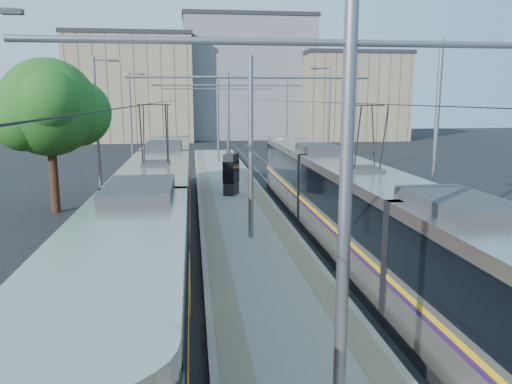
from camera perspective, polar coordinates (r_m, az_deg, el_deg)
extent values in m
plane|color=black|center=(12.63, 3.87, -16.38)|extent=(160.00, 160.00, 0.00)
cube|color=gray|center=(28.66, -2.69, -0.56)|extent=(4.00, 50.00, 0.30)
cube|color=gray|center=(28.55, -5.59, -0.33)|extent=(0.70, 50.00, 0.01)
cube|color=gray|center=(28.78, 0.19, -0.19)|extent=(0.70, 50.00, 0.01)
cube|color=gray|center=(28.68, -11.32, -1.03)|extent=(0.07, 70.00, 0.03)
cube|color=gray|center=(28.61, -8.45, -0.96)|extent=(0.07, 70.00, 0.03)
cube|color=gray|center=(29.06, 2.99, -0.68)|extent=(0.07, 70.00, 0.03)
cube|color=gray|center=(29.34, 5.75, -0.61)|extent=(0.07, 70.00, 0.03)
cube|color=black|center=(19.66, -11.04, -5.87)|extent=(2.30, 29.81, 0.40)
cube|color=#B7B3A7|center=(19.26, -11.21, -1.16)|extent=(2.40, 28.21, 2.90)
cube|color=black|center=(19.17, -11.26, 0.30)|extent=(2.43, 28.21, 1.30)
cube|color=#FBB80D|center=(19.35, -11.17, -2.32)|extent=(2.43, 28.21, 0.12)
cube|color=#B20E0A|center=(19.47, -11.11, -3.76)|extent=(2.42, 28.21, 1.10)
cube|color=#2D2D30|center=(19.01, -11.38, 3.56)|extent=(1.68, 3.00, 0.30)
cube|color=black|center=(18.19, 11.88, -7.28)|extent=(2.30, 29.97, 0.40)
cube|color=#A7A299|center=(17.76, 12.09, -2.20)|extent=(2.40, 28.37, 2.90)
cube|color=black|center=(17.66, 12.15, -0.62)|extent=(2.43, 28.37, 1.30)
cube|color=#FFB80D|center=(17.85, 12.04, -3.45)|extent=(2.43, 28.37, 0.12)
cube|color=#2F154B|center=(17.89, 12.02, -3.92)|extent=(2.43, 28.37, 0.10)
cube|color=#2D2D30|center=(17.48, 12.29, 2.92)|extent=(1.68, 3.00, 0.30)
cylinder|color=slate|center=(7.62, 10.05, -4.24)|extent=(0.20, 0.20, 7.00)
cylinder|color=slate|center=(7.41, 10.76, 16.38)|extent=(9.20, 0.10, 0.10)
cylinder|color=slate|center=(19.25, -0.60, 4.91)|extent=(0.20, 0.20, 7.00)
cylinder|color=slate|center=(19.17, -0.61, 12.97)|extent=(9.20, 0.10, 0.10)
cylinder|color=slate|center=(31.16, -3.20, 7.11)|extent=(0.20, 0.20, 7.00)
cylinder|color=slate|center=(31.11, -3.25, 12.08)|extent=(9.20, 0.10, 0.10)
cylinder|color=slate|center=(43.12, -4.37, 8.09)|extent=(0.20, 0.20, 7.00)
cylinder|color=slate|center=(43.09, -4.42, 11.68)|extent=(9.20, 0.10, 0.10)
cylinder|color=black|center=(28.05, -10.25, 10.14)|extent=(0.02, 70.00, 0.02)
cylinder|color=black|center=(28.62, 4.54, 10.29)|extent=(0.02, 70.00, 0.02)
cube|color=#2D2D30|center=(13.82, -26.12, 18.01)|extent=(0.50, 0.22, 0.12)
cylinder|color=slate|center=(29.55, -17.68, 6.82)|extent=(0.18, 0.18, 8.00)
cube|color=#2D2D30|center=(29.39, -15.93, 14.22)|extent=(0.50, 0.22, 0.12)
cylinder|color=slate|center=(45.36, -14.11, 8.19)|extent=(0.18, 0.18, 8.00)
cube|color=#2D2D30|center=(45.26, -12.91, 12.98)|extent=(0.50, 0.22, 0.12)
cylinder|color=slate|center=(21.44, 19.83, 5.41)|extent=(0.18, 0.18, 8.00)
cube|color=#2D2D30|center=(20.99, 17.72, 15.70)|extent=(0.50, 0.22, 0.12)
cylinder|color=slate|center=(36.39, 8.30, 7.85)|extent=(0.18, 0.18, 8.00)
cube|color=#2D2D30|center=(36.13, 6.73, 13.82)|extent=(0.50, 0.22, 0.12)
cylinder|color=slate|center=(51.97, 3.54, 8.76)|extent=(0.18, 0.18, 8.00)
cube|color=#2D2D30|center=(51.79, 2.36, 12.92)|extent=(0.50, 0.22, 0.12)
cube|color=black|center=(28.39, -2.86, 2.05)|extent=(0.97, 1.18, 2.35)
cube|color=black|center=(28.36, -2.86, 2.35)|extent=(1.03, 1.24, 1.23)
cylinder|color=#382314|center=(27.17, -22.08, 1.13)|extent=(0.44, 0.44, 3.19)
sphere|color=#1A4814|center=(26.85, -22.63, 8.92)|extent=(4.79, 4.79, 4.79)
sphere|color=#1A4814|center=(27.35, -19.71, 8.50)|extent=(3.39, 3.39, 3.39)
cube|color=gray|center=(71.45, -13.81, 11.23)|extent=(16.00, 12.00, 13.56)
cube|color=#262328|center=(71.90, -14.07, 16.84)|extent=(16.32, 12.24, 0.50)
cube|color=slate|center=(75.51, -1.06, 12.61)|extent=(18.00, 14.00, 16.50)
cube|color=#262328|center=(76.27, -1.09, 19.01)|extent=(18.36, 14.28, 0.50)
cube|color=gray|center=(72.51, 10.73, 10.50)|extent=(14.00, 10.00, 11.44)
cube|color=#262328|center=(72.76, 10.90, 15.21)|extent=(14.28, 10.20, 0.50)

